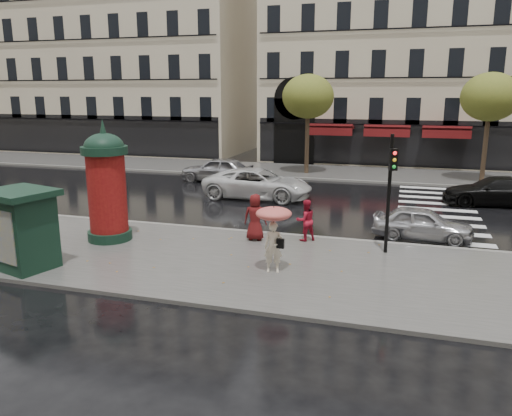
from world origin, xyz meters
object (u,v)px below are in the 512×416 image
(man_burgundy, at_px, (255,217))
(car_white, at_px, (258,184))
(traffic_light, at_px, (390,183))
(newsstand, at_px, (22,228))
(car_black, at_px, (495,191))
(woman_umbrella, at_px, (274,228))
(car_silver, at_px, (422,223))
(woman_red, at_px, (306,220))
(car_far_silver, at_px, (217,169))
(morris_column, at_px, (107,183))

(man_burgundy, distance_m, car_white, 7.97)
(traffic_light, bearing_deg, newsstand, -156.33)
(newsstand, height_order, car_black, newsstand)
(woman_umbrella, height_order, car_white, woman_umbrella)
(car_black, bearing_deg, car_silver, -31.42)
(traffic_light, bearing_deg, woman_red, 167.14)
(man_burgundy, xyz_separation_m, car_far_silver, (-6.02, 11.75, -0.22))
(morris_column, height_order, car_white, morris_column)
(car_silver, height_order, car_white, car_white)
(woman_red, xyz_separation_m, traffic_light, (2.95, -0.67, 1.68))
(woman_umbrella, relative_size, man_burgundy, 1.20)
(woman_umbrella, xyz_separation_m, car_far_silver, (-7.53, 14.82, -0.73))
(newsstand, relative_size, car_far_silver, 0.55)
(woman_red, bearing_deg, car_black, -167.31)
(woman_red, relative_size, car_black, 0.32)
(woman_red, height_order, car_far_silver, woman_red)
(woman_red, distance_m, car_white, 8.22)
(car_black, distance_m, car_far_silver, 15.72)
(woman_red, height_order, newsstand, newsstand)
(traffic_light, distance_m, car_white, 10.63)
(newsstand, height_order, car_far_silver, newsstand)
(woman_red, bearing_deg, traffic_light, 130.45)
(woman_umbrella, bearing_deg, car_far_silver, 116.93)
(man_burgundy, distance_m, morris_column, 5.57)
(morris_column, bearing_deg, car_black, 36.67)
(woman_umbrella, xyz_separation_m, morris_column, (-6.73, 1.58, 0.75))
(woman_red, distance_m, man_burgundy, 1.86)
(car_white, bearing_deg, car_far_silver, 43.94)
(woman_red, relative_size, car_silver, 0.42)
(man_burgundy, relative_size, car_silver, 0.47)
(man_burgundy, xyz_separation_m, newsstand, (-6.04, -4.93, 0.40))
(woman_umbrella, distance_m, woman_red, 3.61)
(man_burgundy, height_order, car_far_silver, man_burgundy)
(newsstand, xyz_separation_m, car_silver, (11.99, 7.20, -0.77))
(traffic_light, relative_size, car_black, 0.83)
(car_black, bearing_deg, car_white, -86.21)
(woman_red, height_order, car_black, woman_red)
(newsstand, xyz_separation_m, car_white, (3.87, 12.60, -0.61))
(morris_column, relative_size, car_far_silver, 0.98)
(morris_column, bearing_deg, woman_red, 15.61)
(traffic_light, bearing_deg, morris_column, -172.64)
(car_far_silver, bearing_deg, car_silver, 52.46)
(car_silver, height_order, car_black, car_black)
(morris_column, bearing_deg, traffic_light, 7.36)
(car_silver, height_order, car_far_silver, car_far_silver)
(traffic_light, bearing_deg, car_far_silver, 132.01)
(woman_umbrella, distance_m, newsstand, 7.78)
(man_burgundy, height_order, car_silver, man_burgundy)
(woman_red, xyz_separation_m, morris_column, (-7.01, -1.96, 1.36))
(woman_umbrella, height_order, car_far_silver, woman_umbrella)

